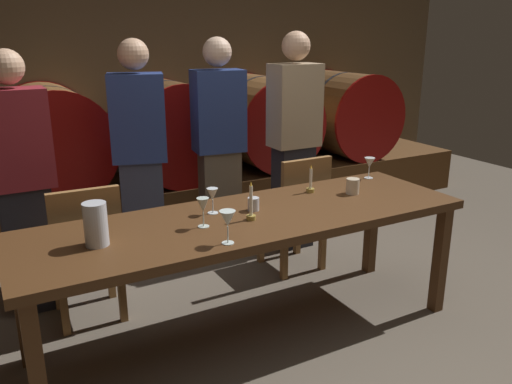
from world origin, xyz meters
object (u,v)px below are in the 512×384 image
object	(u,v)px
guest_center_left	(140,156)
cup_right	(353,186)
wine_barrel_far_right	(345,114)
chair_left	(86,247)
wine_glass_far_left	(203,206)
wine_glass_far_right	(369,163)
wine_barrel_left	(51,141)
guest_far_left	(22,184)
wine_glass_center_right	(212,195)
candle_right	(310,185)
pitcher	(96,224)
wine_barrel_center	(168,130)
dining_table	(249,228)
wine_barrel_right	(263,122)
cup_left	(253,204)
guest_far_right	(294,141)
candle_left	(251,209)
chair_right	(297,208)
wine_glass_center_left	(228,220)
guest_center_right	(219,147)

from	to	relation	value
guest_center_left	cup_right	distance (m)	1.54
wine_barrel_far_right	chair_left	world-z (taller)	wine_barrel_far_right
wine_glass_far_left	wine_glass_far_right	xyz separation A→B (m)	(1.38, 0.32, -0.01)
wine_glass_far_left	wine_barrel_left	bearing A→B (deg)	102.15
guest_far_left	wine_glass_center_right	size ratio (longest dim) A/B	11.18
candle_right	pitcher	world-z (taller)	pitcher
guest_far_left	guest_center_left	distance (m)	0.85
chair_left	wine_glass_far_left	bearing A→B (deg)	129.14
cup_right	wine_barrel_center	bearing A→B (deg)	104.36
wine_barrel_left	guest_far_left	bearing A→B (deg)	-106.91
wine_barrel_left	chair_left	distance (m)	1.47
wine_barrel_center	guest_center_left	world-z (taller)	guest_center_left
wine_glass_center_right	dining_table	bearing A→B (deg)	-39.68
wine_barrel_left	cup_right	size ratio (longest dim) A/B	9.22
wine_barrel_right	cup_left	size ratio (longest dim) A/B	11.83
guest_far_right	candle_left	distance (m)	1.45
guest_center_left	chair_left	bearing A→B (deg)	64.43
chair_right	wine_glass_center_left	bearing A→B (deg)	41.81
chair_right	guest_far_right	size ratio (longest dim) A/B	0.51
guest_center_left	candle_right	distance (m)	1.29
wine_glass_center_left	wine_barrel_center	bearing A→B (deg)	77.13
candle_right	wine_glass_center_left	xyz separation A→B (m)	(-0.82, -0.50, 0.07)
wine_barrel_left	guest_far_left	distance (m)	1.12
guest_center_right	wine_glass_far_right	distance (m)	1.17
dining_table	guest_center_right	xyz separation A→B (m)	(0.38, 1.20, 0.19)
wine_barrel_far_right	cup_right	world-z (taller)	wine_barrel_far_right
wine_barrel_right	wine_glass_far_left	bearing A→B (deg)	-126.49
wine_barrel_far_right	wine_glass_far_right	size ratio (longest dim) A/B	6.11
pitcher	chair_left	bearing A→B (deg)	85.64
pitcher	candle_right	bearing A→B (deg)	8.97
wine_barrel_left	wine_glass_far_right	bearing A→B (deg)	-43.80
guest_center_left	candle_left	bearing A→B (deg)	116.39
wine_barrel_right	cup_right	xyz separation A→B (m)	(-0.47, -1.98, -0.08)
dining_table	chair_right	distance (m)	0.97
dining_table	wine_glass_center_right	xyz separation A→B (m)	(-0.16, 0.13, 0.18)
chair_left	chair_right	bearing A→B (deg)	-177.95
guest_far_left	candle_left	world-z (taller)	guest_far_left
wine_glass_center_right	chair_left	bearing A→B (deg)	142.37
chair_right	guest_center_left	world-z (taller)	guest_center_left
wine_barrel_far_right	candle_left	world-z (taller)	wine_barrel_far_right
wine_barrel_far_right	wine_glass_center_left	size ratio (longest dim) A/B	5.40
chair_left	wine_glass_center_left	xyz separation A→B (m)	(0.51, -0.91, 0.38)
wine_barrel_center	guest_center_left	size ratio (longest dim) A/B	0.53
wine_barrel_left	guest_center_right	bearing A→B (deg)	-36.54
guest_center_left	wine_glass_center_left	xyz separation A→B (m)	(-0.03, -1.51, 0.00)
guest_center_right	wine_glass_far_right	bearing A→B (deg)	134.75
dining_table	wine_glass_center_left	world-z (taller)	wine_glass_center_left
candle_left	wine_glass_far_right	bearing A→B (deg)	17.02
pitcher	cup_right	world-z (taller)	pitcher
wine_barrel_left	wine_glass_center_left	distance (m)	2.37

